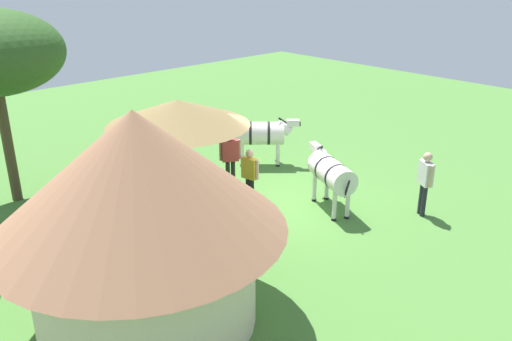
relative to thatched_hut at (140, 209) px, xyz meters
name	(u,v)px	position (x,y,z in m)	size (l,w,h in m)	color
ground_plane	(294,203)	(1.55, -5.56, -2.22)	(36.00, 36.00, 0.00)	#487B34
thatched_hut	(140,209)	(0.00, 0.00, 0.00)	(5.00, 5.00, 3.95)	beige
shade_umbrella	(178,113)	(3.34, -3.17, 0.40)	(3.59, 3.59, 2.94)	brown
patio_dining_table	(182,186)	(3.34, -3.17, -1.56)	(1.62, 1.19, 0.74)	silver
patio_chair_near_lawn	(133,197)	(3.86, -2.02, -1.69)	(0.57, 0.56, 0.90)	silver
patio_chair_west_end	(220,202)	(2.11, -3.44, -1.69)	(0.51, 0.52, 0.90)	white
patio_chair_east_end	(195,173)	(4.10, -4.18, -1.69)	(0.60, 0.60, 0.90)	silver
guest_beside_umbrella	(250,172)	(2.28, -4.60, -1.27)	(0.56, 0.26, 1.58)	black
guest_behind_table	(230,155)	(3.48, -4.95, -1.18)	(0.41, 0.55, 1.72)	black
standing_watcher	(425,178)	(-1.15, -7.43, -1.19)	(0.52, 0.43, 1.70)	#20202A
zebra_nearest_camera	(331,173)	(0.72, -5.99, -1.20)	(2.11, 1.29, 1.56)	silver
zebra_by_umbrella	(262,134)	(4.31, -6.97, -1.19)	(1.68, 1.76, 1.56)	silver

